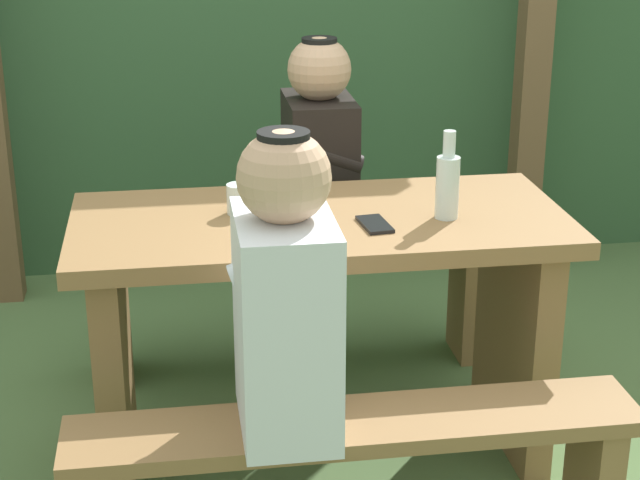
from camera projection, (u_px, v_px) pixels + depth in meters
The scene contains 12 objects.
ground_plane at pixel (320, 451), 3.18m from camera, with size 12.00×12.00×0.00m, color #506D3E.
hedge_backdrop at pixel (255, 36), 4.67m from camera, with size 6.40×0.78×1.91m, color #345835.
pergola_post_right at pixel (535, 39), 4.24m from camera, with size 0.12×0.12×2.03m, color brown.
picnic_table at pixel (320, 297), 3.00m from camera, with size 1.40×0.64×0.77m.
bench_near at pixel (355, 465), 2.52m from camera, with size 1.40×0.24×0.45m.
bench_far at pixel (295, 281), 3.61m from camera, with size 1.40×0.24×0.45m.
person_white_shirt at pixel (285, 296), 2.34m from camera, with size 0.25×0.35×0.72m.
person_black_coat at pixel (319, 153), 3.45m from camera, with size 0.25×0.35×0.72m.
drinking_glass at pixel (239, 199), 2.92m from camera, with size 0.07×0.07×0.09m, color silver.
bottle_left at pixel (301, 181), 2.94m from camera, with size 0.06×0.06×0.22m.
bottle_right at pixel (448, 183), 2.86m from camera, with size 0.07×0.07×0.25m.
cell_phone at pixel (375, 224), 2.83m from camera, with size 0.07×0.14×0.01m, color black.
Camera 1 is at (-0.41, -2.72, 1.73)m, focal length 57.95 mm.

